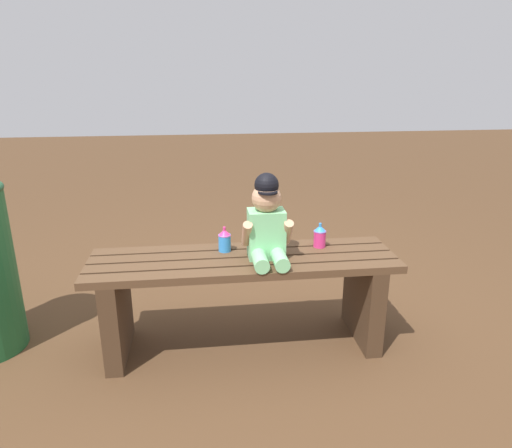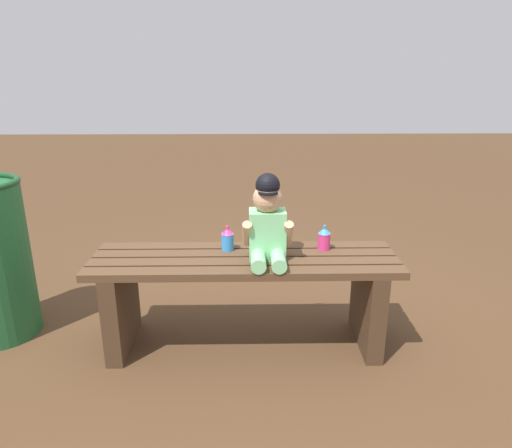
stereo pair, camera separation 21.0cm
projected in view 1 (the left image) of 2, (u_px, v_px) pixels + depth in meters
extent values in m
plane|color=#4C331E|center=(244.00, 344.00, 2.35)|extent=(16.00, 16.00, 0.00)
cube|color=#513823|center=(247.00, 274.00, 2.06)|extent=(1.45, 0.09, 0.04)
cube|color=#513823|center=(245.00, 265.00, 2.16)|extent=(1.45, 0.09, 0.04)
cube|color=#513823|center=(242.00, 256.00, 2.26)|extent=(1.45, 0.09, 0.04)
cube|color=#513823|center=(241.00, 249.00, 2.35)|extent=(1.45, 0.09, 0.04)
cube|color=#452F1E|center=(117.00, 313.00, 2.21)|extent=(0.08, 0.40, 0.44)
cube|color=#452F1E|center=(363.00, 298.00, 2.35)|extent=(0.08, 0.40, 0.44)
cube|color=#7FCC8C|center=(266.00, 234.00, 2.17)|extent=(0.17, 0.12, 0.23)
sphere|color=tan|center=(266.00, 198.00, 2.12)|extent=(0.14, 0.14, 0.14)
cylinder|color=black|center=(268.00, 192.00, 2.07)|extent=(0.09, 0.09, 0.01)
sphere|color=black|center=(267.00, 185.00, 2.10)|extent=(0.11, 0.11, 0.11)
cylinder|color=#85D693|center=(260.00, 260.00, 2.08)|extent=(0.07, 0.16, 0.07)
cylinder|color=#85D693|center=(280.00, 259.00, 2.09)|extent=(0.07, 0.16, 0.07)
cylinder|color=tan|center=(247.00, 234.00, 2.13)|extent=(0.04, 0.12, 0.14)
cylinder|color=tan|center=(287.00, 232.00, 2.15)|extent=(0.04, 0.12, 0.14)
cylinder|color=#338CE5|center=(225.00, 243.00, 2.26)|extent=(0.06, 0.06, 0.08)
cone|color=#E5337F|center=(224.00, 232.00, 2.24)|extent=(0.06, 0.06, 0.03)
cylinder|color=#E5337F|center=(224.00, 229.00, 2.24)|extent=(0.01, 0.01, 0.02)
cylinder|color=#E5337F|center=(320.00, 239.00, 2.32)|extent=(0.06, 0.06, 0.08)
cone|color=#338CE5|center=(320.00, 228.00, 2.30)|extent=(0.06, 0.06, 0.03)
cylinder|color=#338CE5|center=(320.00, 225.00, 2.29)|extent=(0.01, 0.01, 0.02)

